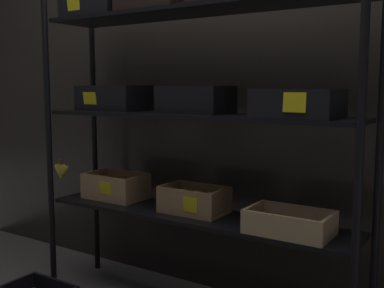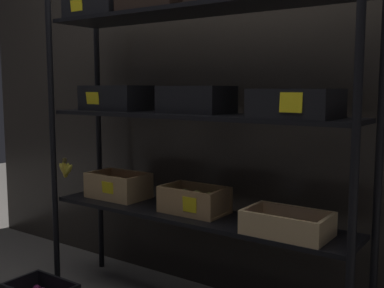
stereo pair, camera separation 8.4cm
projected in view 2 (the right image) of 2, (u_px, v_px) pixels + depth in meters
storefront_wall at (232, 39)px, 2.48m from camera, size 4.04×0.12×2.75m
display_rack at (188, 105)px, 2.24m from camera, size 1.76×0.37×1.62m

